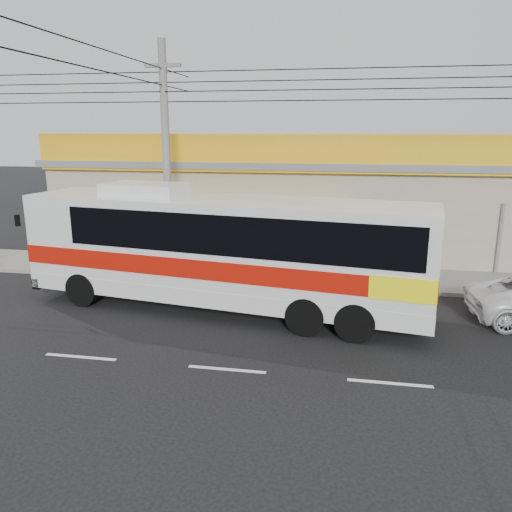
{
  "coord_description": "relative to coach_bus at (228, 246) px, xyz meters",
  "views": [
    {
      "loc": [
        2.75,
        -13.68,
        5.9
      ],
      "look_at": [
        -0.06,
        2.0,
        1.83
      ],
      "focal_mm": 35.0,
      "sensor_mm": 36.0,
      "label": 1
    }
  ],
  "objects": [
    {
      "name": "ground",
      "position": [
        0.93,
        -1.73,
        -2.21
      ],
      "size": [
        120.0,
        120.0,
        0.0
      ],
      "primitive_type": "plane",
      "color": "black",
      "rests_on": "ground"
    },
    {
      "name": "sidewalk",
      "position": [
        0.93,
        4.27,
        -2.14
      ],
      "size": [
        30.0,
        3.2,
        0.15
      ],
      "primitive_type": "cube",
      "color": "slate",
      "rests_on": "ground"
    },
    {
      "name": "lane_markings",
      "position": [
        0.93,
        -4.23,
        -2.21
      ],
      "size": [
        50.0,
        0.12,
        0.01
      ],
      "primitive_type": null,
      "color": "silver",
      "rests_on": "ground"
    },
    {
      "name": "storefront_building",
      "position": [
        0.92,
        9.81,
        0.09
      ],
      "size": [
        22.6,
        9.2,
        5.7
      ],
      "color": "gray",
      "rests_on": "ground"
    },
    {
      "name": "coach_bus",
      "position": [
        0.0,
        0.0,
        0.0
      ],
      "size": [
        13.68,
        4.84,
        4.13
      ],
      "rotation": [
        0.0,
        0.0,
        -0.15
      ],
      "color": "silver",
      "rests_on": "ground"
    },
    {
      "name": "motorbike_red",
      "position": [
        -4.65,
        4.23,
        -1.58
      ],
      "size": [
        1.89,
        0.83,
        0.96
      ],
      "primitive_type": "imported",
      "rotation": [
        0.0,
        0.0,
        1.46
      ],
      "color": "maroon",
      "rests_on": "sidewalk"
    },
    {
      "name": "utility_pole",
      "position": [
        -2.89,
        2.47,
        5.2
      ],
      "size": [
        34.0,
        14.0,
        8.98
      ],
      "color": "slate",
      "rests_on": "ground"
    }
  ]
}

